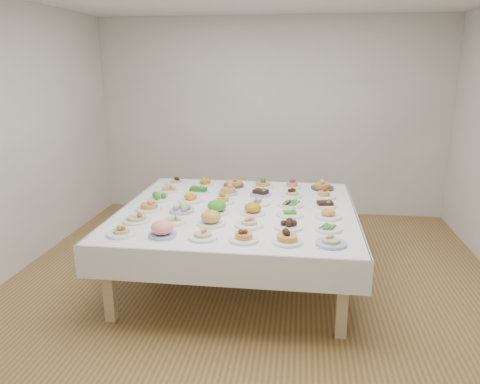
# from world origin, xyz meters

# --- Properties ---
(room_envelope) EXTENTS (5.02, 5.02, 2.81)m
(room_envelope) POSITION_xyz_m (0.00, 0.00, 1.83)
(room_envelope) COLOR olive
(room_envelope) RESTS_ON ground
(display_table) EXTENTS (2.33, 2.33, 0.75)m
(display_table) POSITION_xyz_m (-0.15, 0.14, 0.69)
(display_table) COLOR white
(display_table) RESTS_ON ground
(dish_0) EXTENTS (0.25, 0.25, 0.12)m
(dish_0) POSITION_xyz_m (-1.02, -0.73, 0.80)
(dish_0) COLOR white
(dish_0) RESTS_ON display_table
(dish_1) EXTENTS (0.23, 0.23, 0.14)m
(dish_1) POSITION_xyz_m (-0.67, -0.72, 0.82)
(dish_1) COLOR #4C66B2
(dish_1) RESTS_ON display_table
(dish_2) EXTENTS (0.24, 0.24, 0.12)m
(dish_2) POSITION_xyz_m (-0.33, -0.72, 0.80)
(dish_2) COLOR white
(dish_2) RESTS_ON display_table
(dish_3) EXTENTS (0.24, 0.24, 0.12)m
(dish_3) POSITION_xyz_m (0.01, -0.73, 0.80)
(dish_3) COLOR white
(dish_3) RESTS_ON display_table
(dish_4) EXTENTS (0.25, 0.25, 0.15)m
(dish_4) POSITION_xyz_m (0.37, -0.73, 0.82)
(dish_4) COLOR white
(dish_4) RESTS_ON display_table
(dish_5) EXTENTS (0.25, 0.25, 0.11)m
(dish_5) POSITION_xyz_m (0.71, -0.73, 0.80)
(dish_5) COLOR #4C66B2
(dish_5) RESTS_ON display_table
(dish_6) EXTENTS (0.26, 0.26, 0.15)m
(dish_6) POSITION_xyz_m (-1.02, -0.38, 0.82)
(dish_6) COLOR white
(dish_6) RESTS_ON display_table
(dish_7) EXTENTS (0.24, 0.24, 0.09)m
(dish_7) POSITION_xyz_m (-0.68, -0.37, 0.78)
(dish_7) COLOR white
(dish_7) RESTS_ON display_table
(dish_8) EXTENTS (0.27, 0.27, 0.15)m
(dish_8) POSITION_xyz_m (-0.33, -0.38, 0.83)
(dish_8) COLOR white
(dish_8) RESTS_ON display_table
(dish_9) EXTENTS (0.26, 0.26, 0.13)m
(dish_9) POSITION_xyz_m (0.02, -0.37, 0.81)
(dish_9) COLOR white
(dish_9) RESTS_ON display_table
(dish_10) EXTENTS (0.25, 0.25, 0.11)m
(dish_10) POSITION_xyz_m (0.37, -0.38, 0.80)
(dish_10) COLOR white
(dish_10) RESTS_ON display_table
(dish_11) EXTENTS (0.24, 0.24, 0.06)m
(dish_11) POSITION_xyz_m (0.71, -0.38, 0.77)
(dish_11) COLOR white
(dish_11) RESTS_ON display_table
(dish_12) EXTENTS (0.26, 0.26, 0.16)m
(dish_12) POSITION_xyz_m (-1.01, -0.03, 0.83)
(dish_12) COLOR white
(dish_12) RESTS_ON display_table
(dish_13) EXTENTS (0.24, 0.24, 0.11)m
(dish_13) POSITION_xyz_m (-0.68, -0.04, 0.80)
(dish_13) COLOR #4C66B2
(dish_13) RESTS_ON display_table
(dish_14) EXTENTS (0.24, 0.24, 0.14)m
(dish_14) POSITION_xyz_m (-0.34, -0.03, 0.82)
(dish_14) COLOR white
(dish_14) RESTS_ON display_table
(dish_15) EXTENTS (0.24, 0.24, 0.14)m
(dish_15) POSITION_xyz_m (0.01, -0.03, 0.82)
(dish_15) COLOR white
(dish_15) RESTS_ON display_table
(dish_16) EXTENTS (0.25, 0.25, 0.10)m
(dish_16) POSITION_xyz_m (0.37, -0.02, 0.79)
(dish_16) COLOR white
(dish_16) RESTS_ON display_table
(dish_17) EXTENTS (0.24, 0.24, 0.11)m
(dish_17) POSITION_xyz_m (0.72, -0.04, 0.80)
(dish_17) COLOR white
(dish_17) RESTS_ON display_table
(dish_18) EXTENTS (0.24, 0.24, 0.10)m
(dish_18) POSITION_xyz_m (-1.02, 0.31, 0.80)
(dish_18) COLOR white
(dish_18) RESTS_ON display_table
(dish_19) EXTENTS (0.25, 0.25, 0.11)m
(dish_19) POSITION_xyz_m (-0.67, 0.32, 0.80)
(dish_19) COLOR white
(dish_19) RESTS_ON display_table
(dish_20) EXTENTS (0.24, 0.24, 0.12)m
(dish_20) POSITION_xyz_m (-0.33, 0.31, 0.80)
(dish_20) COLOR white
(dish_20) RESTS_ON display_table
(dish_21) EXTENTS (0.26, 0.26, 0.05)m
(dish_21) POSITION_xyz_m (0.02, 0.31, 0.77)
(dish_21) COLOR white
(dish_21) RESTS_ON display_table
(dish_22) EXTENTS (0.26, 0.26, 0.06)m
(dish_22) POSITION_xyz_m (0.36, 0.31, 0.78)
(dish_22) COLOR white
(dish_22) RESTS_ON display_table
(dish_23) EXTENTS (0.23, 0.23, 0.10)m
(dish_23) POSITION_xyz_m (0.71, 0.32, 0.79)
(dish_23) COLOR white
(dish_23) RESTS_ON display_table
(dish_24) EXTENTS (0.22, 0.22, 0.09)m
(dish_24) POSITION_xyz_m (-1.01, 0.66, 0.78)
(dish_24) COLOR white
(dish_24) RESTS_ON display_table
(dish_25) EXTENTS (0.23, 0.23, 0.11)m
(dish_25) POSITION_xyz_m (-0.67, 0.66, 0.80)
(dish_25) COLOR white
(dish_25) RESTS_ON display_table
(dish_26) EXTENTS (0.22, 0.22, 0.13)m
(dish_26) POSITION_xyz_m (-0.33, 0.66, 0.81)
(dish_26) COLOR #4C66B2
(dish_26) RESTS_ON display_table
(dish_27) EXTENTS (0.23, 0.23, 0.10)m
(dish_27) POSITION_xyz_m (0.03, 0.66, 0.79)
(dish_27) COLOR #4C66B2
(dish_27) RESTS_ON display_table
(dish_28) EXTENTS (0.24, 0.24, 0.13)m
(dish_28) POSITION_xyz_m (0.37, 0.66, 0.81)
(dish_28) COLOR white
(dish_28) RESTS_ON display_table
(dish_29) EXTENTS (0.25, 0.25, 0.13)m
(dish_29) POSITION_xyz_m (0.71, 0.66, 0.80)
(dish_29) COLOR white
(dish_29) RESTS_ON display_table
(dish_30) EXTENTS (0.25, 0.25, 0.12)m
(dish_30) POSITION_xyz_m (-1.02, 1.01, 0.80)
(dish_30) COLOR white
(dish_30) RESTS_ON display_table
(dish_31) EXTENTS (0.23, 0.23, 0.10)m
(dish_31) POSITION_xyz_m (-0.68, 1.01, 0.79)
(dish_31) COLOR white
(dish_31) RESTS_ON display_table
(dish_32) EXTENTS (0.24, 0.24, 0.15)m
(dish_32) POSITION_xyz_m (-0.32, 1.00, 0.82)
(dish_32) COLOR #2F2C2A
(dish_32) RESTS_ON display_table
(dish_33) EXTENTS (0.25, 0.24, 0.15)m
(dish_33) POSITION_xyz_m (0.02, 1.00, 0.82)
(dish_33) COLOR white
(dish_33) RESTS_ON display_table
(dish_34) EXTENTS (0.22, 0.22, 0.11)m
(dish_34) POSITION_xyz_m (0.36, 1.02, 0.80)
(dish_34) COLOR white
(dish_34) RESTS_ON display_table
(dish_35) EXTENTS (0.29, 0.28, 0.17)m
(dish_35) POSITION_xyz_m (0.71, 1.02, 0.83)
(dish_35) COLOR #2F2C2A
(dish_35) RESTS_ON display_table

